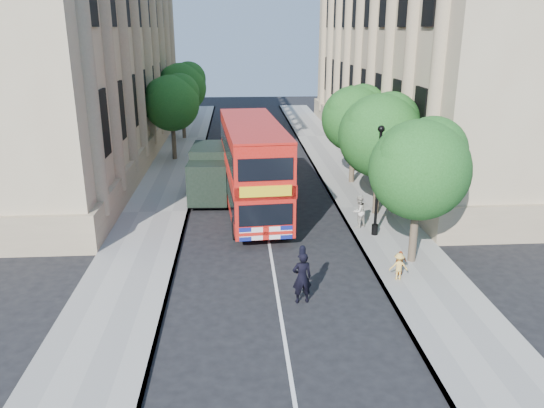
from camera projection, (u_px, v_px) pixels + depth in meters
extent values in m
plane|color=black|center=(279.00, 303.00, 18.96)|extent=(120.00, 120.00, 0.00)
cube|color=gray|center=(369.00, 208.00, 28.77)|extent=(3.50, 80.00, 0.12)
cube|color=gray|center=(156.00, 213.00, 28.04)|extent=(3.50, 80.00, 0.12)
cube|color=tan|center=(437.00, 33.00, 39.72)|extent=(12.00, 38.00, 18.00)
cube|color=tan|center=(61.00, 33.00, 37.96)|extent=(12.00, 38.00, 18.00)
cylinder|color=#473828|center=(414.00, 231.00, 21.72)|extent=(0.32, 0.32, 2.86)
sphere|color=#1C4E1A|center=(419.00, 170.00, 20.90)|extent=(4.00, 4.00, 4.00)
sphere|color=#1C4E1A|center=(432.00, 151.00, 21.11)|extent=(2.80, 2.80, 2.80)
sphere|color=#1C4E1A|center=(410.00, 159.00, 20.42)|extent=(2.60, 2.60, 2.60)
cylinder|color=#473828|center=(377.00, 188.00, 27.38)|extent=(0.32, 0.32, 2.99)
sphere|color=#1C4E1A|center=(380.00, 136.00, 26.52)|extent=(4.20, 4.20, 4.20)
sphere|color=#1C4E1A|center=(391.00, 121.00, 26.72)|extent=(2.94, 2.94, 2.94)
sphere|color=#1C4E1A|center=(372.00, 126.00, 26.03)|extent=(2.73, 2.73, 2.73)
cylinder|color=#473828|center=(352.00, 161.00, 33.07)|extent=(0.32, 0.32, 2.90)
sphere|color=#1C4E1A|center=(354.00, 119.00, 32.24)|extent=(4.00, 4.00, 4.00)
sphere|color=#1C4E1A|center=(363.00, 107.00, 32.45)|extent=(2.80, 2.80, 2.80)
sphere|color=#1C4E1A|center=(348.00, 111.00, 31.76)|extent=(2.60, 2.60, 2.60)
cylinder|color=#473828|center=(174.00, 140.00, 38.93)|extent=(0.32, 0.32, 2.99)
sphere|color=#1C4E1A|center=(172.00, 103.00, 38.07)|extent=(4.00, 4.00, 4.00)
sphere|color=#1C4E1A|center=(180.00, 93.00, 38.27)|extent=(2.80, 2.80, 2.80)
sphere|color=#1C4E1A|center=(164.00, 96.00, 37.58)|extent=(2.60, 2.60, 2.60)
cylinder|color=#473828|center=(184.00, 121.00, 46.48)|extent=(0.32, 0.32, 3.17)
sphere|color=#1C4E1A|center=(182.00, 88.00, 45.57)|extent=(4.20, 4.20, 4.20)
sphere|color=#1C4E1A|center=(189.00, 79.00, 45.76)|extent=(2.94, 2.94, 2.94)
sphere|color=#1C4E1A|center=(175.00, 81.00, 45.07)|extent=(2.73, 2.73, 2.73)
cylinder|color=black|center=(375.00, 229.00, 24.84)|extent=(0.30, 0.30, 0.50)
cylinder|color=black|center=(378.00, 183.00, 24.13)|extent=(0.14, 0.14, 5.00)
sphere|color=black|center=(381.00, 129.00, 23.34)|extent=(0.32, 0.32, 0.32)
cube|color=red|center=(253.00, 165.00, 27.41)|extent=(3.44, 10.35, 4.23)
cube|color=black|center=(253.00, 183.00, 27.71)|extent=(3.46, 9.71, 0.96)
cube|color=black|center=(252.00, 144.00, 27.07)|extent=(3.46, 9.71, 0.96)
cube|color=yellow|center=(266.00, 191.00, 22.59)|extent=(2.25, 0.25, 0.48)
cylinder|color=black|center=(236.00, 228.00, 24.53)|extent=(0.38, 1.09, 1.07)
cylinder|color=black|center=(287.00, 226.00, 24.86)|extent=(0.38, 1.09, 1.07)
cylinder|color=black|center=(226.00, 186.00, 31.06)|extent=(0.38, 1.09, 1.07)
cylinder|color=black|center=(267.00, 184.00, 31.39)|extent=(0.38, 1.09, 1.07)
cube|color=black|center=(208.00, 183.00, 28.55)|extent=(2.19, 1.99, 2.22)
cube|color=black|center=(206.00, 183.00, 27.62)|extent=(1.90, 0.18, 0.74)
cube|color=black|center=(211.00, 168.00, 30.69)|extent=(2.26, 3.47, 2.64)
cube|color=black|center=(211.00, 192.00, 30.49)|extent=(2.12, 5.14, 0.26)
cylinder|color=black|center=(191.00, 201.00, 28.75)|extent=(0.27, 0.85, 0.84)
cylinder|color=black|center=(226.00, 201.00, 28.79)|extent=(0.27, 0.85, 0.84)
cylinder|color=black|center=(198.00, 183.00, 32.05)|extent=(0.27, 0.85, 0.84)
cylinder|color=black|center=(229.00, 183.00, 32.09)|extent=(0.27, 0.85, 0.84)
imported|color=black|center=(302.00, 278.00, 18.71)|extent=(0.77, 0.56, 1.93)
imported|color=beige|center=(359.00, 211.00, 25.61)|extent=(0.99, 0.95, 1.61)
imported|color=#CF5524|center=(400.00, 263.00, 20.73)|extent=(0.63, 0.46, 0.99)
imported|color=#ECB950|center=(399.00, 266.00, 20.32)|extent=(0.74, 0.48, 1.08)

